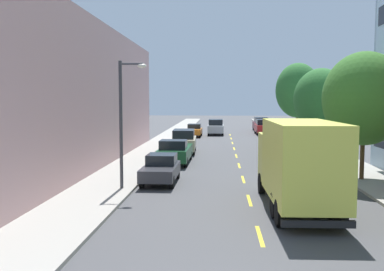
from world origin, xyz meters
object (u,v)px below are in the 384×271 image
Objects in this scene: parked_suv_champagne at (184,141)px; parked_pickup_forest at (175,152)px; parked_sedan_navy at (302,152)px; parked_suv_red at (263,127)px; parked_pickup_white at (283,141)px; moving_silver_sedan at (216,127)px; parked_suv_burgundy at (261,124)px; street_lamp at (124,114)px; street_tree_second at (364,99)px; parked_hatchback_charcoal at (161,169)px; street_tree_farthest at (298,90)px; street_tree_third at (321,100)px; parked_hatchback_orange at (194,130)px; delivery_box_truck at (298,161)px.

parked_pickup_forest is (-0.10, -6.15, -0.16)m from parked_suv_champagne.
parked_suv_champagne is 6.16m from parked_pickup_forest.
parked_pickup_forest reaches higher than parked_sedan_navy.
parked_pickup_white is at bearing -90.06° from parked_suv_red.
moving_silver_sedan is at bearing 83.94° from parked_pickup_forest.
parked_suv_burgundy is at bearing 46.76° from moving_silver_sedan.
parked_suv_burgundy is 0.90× the size of parked_pickup_forest.
moving_silver_sedan is (4.13, 33.68, -2.76)m from street_lamp.
parked_suv_champagne is at bearing 89.09° from parked_pickup_forest.
street_tree_second is 31.75m from moving_silver_sedan.
moving_silver_sedan is at bearing -133.24° from parked_suv_burgundy.
street_lamp is at bearing -99.53° from parked_pickup_forest.
street_tree_second is 1.43× the size of parked_suv_burgundy.
street_tree_farthest is at bearing 62.41° from parked_hatchback_charcoal.
street_tree_second is 37.35m from parked_suv_burgundy.
parked_suv_burgundy is at bearing 75.55° from street_lamp.
street_lamp is 14.70m from parked_sedan_navy.
parked_pickup_forest is (1.53, 9.09, -2.92)m from street_lamp.
street_tree_farthest reaches higher than parked_pickup_forest.
street_tree_third is 20.88m from parked_hatchback_orange.
moving_silver_sedan is at bearing 50.34° from parked_hatchback_orange.
street_tree_third is 9.93m from street_tree_farthest.
street_lamp reaches higher than parked_pickup_forest.
parked_suv_red is (-2.17, 31.30, -3.51)m from street_tree_second.
delivery_box_truck is 1.41× the size of parked_pickup_forest.
parked_sedan_navy is at bearing -98.53° from street_tree_farthest.
street_tree_farthest is at bearing -79.33° from parked_suv_red.
parked_suv_burgundy is 13.11m from parked_hatchback_orange.
street_lamp reaches higher than parked_hatchback_orange.
parked_hatchback_charcoal is at bearing -134.88° from street_tree_third.
parked_suv_champagne is (-6.12, 18.45, -1.03)m from delivery_box_truck.
parked_pickup_forest is (-10.81, 5.89, -3.67)m from street_tree_second.
parked_pickup_forest is (-8.64, -25.42, -0.16)m from parked_suv_red.
parked_suv_burgundy is at bearing 94.07° from street_tree_third.
parked_suv_red reaches higher than parked_pickup_forest.
street_lamp is 3.98m from parked_hatchback_charcoal.
parked_suv_red is (-2.17, 11.53, -4.34)m from street_tree_farthest.
parked_suv_champagne is (-8.54, -19.27, 0.00)m from parked_suv_red.
street_lamp is 20.08m from parked_pickup_white.
street_tree_farthest is 1.97× the size of parked_hatchback_charcoal.
street_tree_second is at bearing 5.37° from parked_hatchback_charcoal.
parked_sedan_navy is 22.44m from parked_hatchback_orange.
parked_suv_burgundy is (8.77, 25.09, 0.00)m from parked_suv_champagne.
parked_pickup_forest is (0.06, 6.91, 0.07)m from parked_hatchback_charcoal.
parked_pickup_white is at bearing 83.24° from delivery_box_truck.
parked_suv_burgundy and moving_silver_sedan have the same top height.
delivery_box_truck reaches higher than parked_pickup_forest.
parked_suv_red is at bearing 86.33° from delivery_box_truck.
delivery_box_truck is at bearing -22.50° from street_lamp.
parked_suv_red is at bearing 100.67° from street_tree_farthest.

